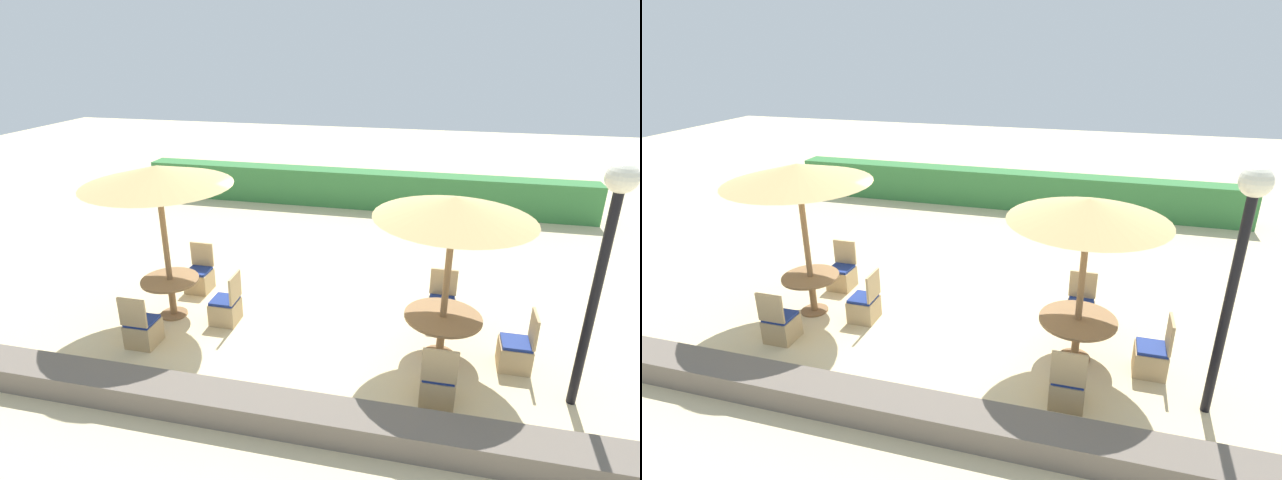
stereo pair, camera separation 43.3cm
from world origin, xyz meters
TOP-DOWN VIEW (x-y plane):
  - ground_plane at (0.00, 0.00)m, footprint 40.00×40.00m
  - hedge_row at (0.00, 5.69)m, footprint 13.00×0.70m
  - stone_border at (0.00, -3.54)m, footprint 10.00×0.56m
  - lamp_post at (4.17, -2.23)m, footprint 0.36×0.36m
  - parasol_front_right at (2.41, -1.52)m, footprint 2.28×2.28m
  - round_table_front_right at (2.41, -1.52)m, footprint 1.17×1.17m
  - patio_chair_front_right_east at (3.51, -1.57)m, footprint 0.46×0.46m
  - patio_chair_front_right_north at (2.42, -0.50)m, footprint 0.46×0.46m
  - patio_chair_front_right_south at (2.37, -2.60)m, footprint 0.46×0.46m
  - parasol_front_left at (-2.25, -1.32)m, footprint 2.44×2.44m
  - round_table_front_left at (-2.25, -1.32)m, footprint 1.00×1.00m
  - patio_chair_front_left_east at (-1.23, -1.33)m, footprint 0.46×0.46m
  - patio_chair_front_left_north at (-2.21, -0.33)m, footprint 0.46×0.46m
  - patio_chair_front_left_south at (-2.26, -2.28)m, footprint 0.46×0.46m

SIDE VIEW (x-z plane):
  - ground_plane at x=0.00m, z-range 0.00..0.00m
  - stone_border at x=0.00m, z-range 0.00..0.37m
  - patio_chair_front_right_east at x=3.51m, z-range -0.20..0.73m
  - patio_chair_front_right_north at x=2.42m, z-range -0.20..0.73m
  - patio_chair_front_right_south at x=2.37m, z-range -0.20..0.73m
  - patio_chair_front_left_east at x=-1.23m, z-range -0.20..0.73m
  - patio_chair_front_left_north at x=-2.21m, z-range -0.20..0.73m
  - patio_chair_front_left_south at x=-2.26m, z-range -0.20..0.73m
  - hedge_row at x=0.00m, z-range 0.00..1.06m
  - round_table_front_left at x=-2.25m, z-range 0.19..0.90m
  - round_table_front_right at x=2.41m, z-range 0.22..0.92m
  - lamp_post at x=4.17m, z-range 0.69..4.01m
  - parasol_front_right at x=2.41m, z-range 1.12..3.71m
  - parasol_front_left at x=-2.25m, z-range 1.19..3.92m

